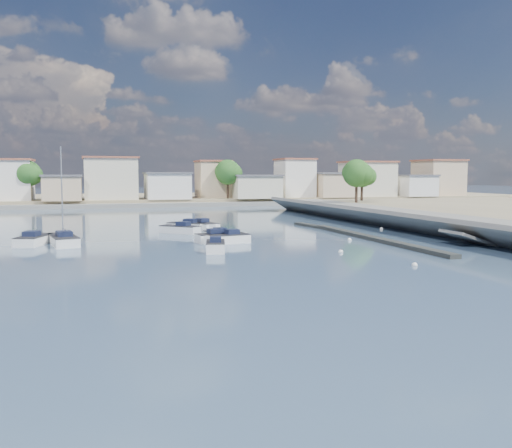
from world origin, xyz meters
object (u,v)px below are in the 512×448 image
(motorboat_d, at_px, (226,239))
(motorboat_h, at_px, (222,238))
(motorboat_c, at_px, (178,230))
(motorboat_g, at_px, (206,226))
(motorboat_a, at_px, (218,236))
(motorboat_f, at_px, (185,226))
(motorboat_e, at_px, (35,240))
(motorboat_b, at_px, (216,247))
(sailboat, at_px, (63,240))

(motorboat_d, relative_size, motorboat_h, 0.88)
(motorboat_c, bearing_deg, motorboat_g, 39.07)
(motorboat_a, bearing_deg, motorboat_f, 96.78)
(motorboat_e, relative_size, motorboat_f, 1.21)
(motorboat_b, relative_size, motorboat_c, 0.96)
(motorboat_d, distance_m, motorboat_g, 13.21)
(motorboat_b, relative_size, sailboat, 0.46)
(motorboat_e, relative_size, sailboat, 0.60)
(motorboat_a, xyz_separation_m, motorboat_h, (0.12, -1.32, -0.00))
(motorboat_d, bearing_deg, motorboat_h, 95.26)
(motorboat_b, height_order, sailboat, sailboat)
(motorboat_b, height_order, motorboat_f, same)
(motorboat_d, height_order, motorboat_f, same)
(motorboat_a, distance_m, sailboat, 14.16)
(motorboat_b, bearing_deg, motorboat_g, 81.27)
(motorboat_b, relative_size, motorboat_e, 0.77)
(motorboat_b, xyz_separation_m, motorboat_e, (-14.68, 9.15, 0.00))
(motorboat_b, bearing_deg, motorboat_e, 148.06)
(motorboat_a, height_order, motorboat_d, same)
(motorboat_f, bearing_deg, motorboat_a, -83.22)
(motorboat_c, distance_m, motorboat_h, 9.47)
(motorboat_c, relative_size, motorboat_h, 0.86)
(motorboat_f, bearing_deg, motorboat_g, -16.26)
(motorboat_e, distance_m, motorboat_h, 16.91)
(motorboat_b, bearing_deg, motorboat_d, 67.11)
(motorboat_e, bearing_deg, motorboat_h, -10.19)
(motorboat_a, height_order, sailboat, sailboat)
(motorboat_a, height_order, motorboat_g, same)
(motorboat_b, xyz_separation_m, motorboat_g, (2.78, 18.12, 0.00))
(motorboat_a, bearing_deg, motorboat_g, 84.98)
(motorboat_f, relative_size, sailboat, 0.50)
(sailboat, bearing_deg, motorboat_g, 32.75)
(motorboat_d, xyz_separation_m, motorboat_h, (-0.11, 1.23, 0.00))
(sailboat, bearing_deg, motorboat_b, -34.47)
(motorboat_c, distance_m, motorboat_f, 3.80)
(motorboat_d, xyz_separation_m, motorboat_g, (0.70, 13.19, 0.00))
(motorboat_d, distance_m, sailboat, 14.78)
(motorboat_c, relative_size, motorboat_e, 0.80)
(motorboat_c, relative_size, motorboat_d, 0.98)
(motorboat_f, xyz_separation_m, motorboat_g, (2.28, -0.66, 0.00))
(motorboat_e, height_order, motorboat_f, same)
(motorboat_b, distance_m, motorboat_h, 6.47)
(motorboat_c, bearing_deg, motorboat_b, -87.02)
(motorboat_c, distance_m, motorboat_d, 10.68)
(motorboat_g, height_order, sailboat, sailboat)
(motorboat_h, bearing_deg, motorboat_f, 96.61)
(motorboat_a, xyz_separation_m, motorboat_d, (0.23, -2.55, -0.00))
(motorboat_h, height_order, sailboat, sailboat)
(motorboat_a, distance_m, motorboat_f, 11.38)
(motorboat_a, distance_m, motorboat_g, 10.68)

